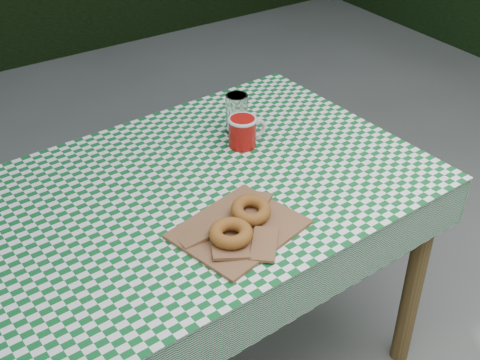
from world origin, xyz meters
The scene contains 7 objects.
table centered at (-0.06, 0.06, 0.38)m, with size 1.26×0.84×0.75m, color brown.
tablecloth centered at (-0.06, 0.06, 0.75)m, with size 1.28×0.86×0.01m, color #0D5723.
paper_bag centered at (-0.07, -0.17, 0.76)m, with size 0.29×0.24×0.02m, color brown.
bagel_front centered at (-0.11, -0.20, 0.79)m, with size 0.11×0.11×0.03m, color #9B5520.
bagel_back centered at (-0.02, -0.15, 0.79)m, with size 0.10×0.10×0.03m, color brown.
coffee_mug centered at (0.16, 0.16, 0.80)m, with size 0.16×0.16×0.09m, color #9F0D0A, non-canonical shape.
drinking_glass centered at (0.19, 0.24, 0.82)m, with size 0.07×0.07×0.12m, color white.
Camera 1 is at (-0.74, -1.18, 1.74)m, focal length 47.11 mm.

